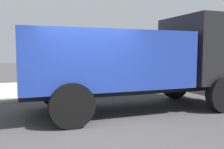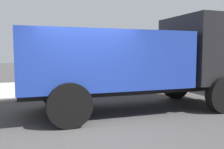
# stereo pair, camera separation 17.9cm
# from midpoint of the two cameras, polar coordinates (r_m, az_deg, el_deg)

# --- Properties ---
(ground_plane) EXTENTS (80.00, 80.00, 0.00)m
(ground_plane) POSITION_cam_midpoint_polar(r_m,az_deg,el_deg) (6.11, -5.15, -12.15)
(ground_plane) COLOR #423F3F
(sidewalk_curb) EXTENTS (36.00, 5.00, 0.15)m
(sidewalk_curb) POSITION_cam_midpoint_polar(r_m,az_deg,el_deg) (12.37, -12.61, -3.09)
(sidewalk_curb) COLOR #BCB7AD
(sidewalk_curb) RESTS_ON ground
(fire_hydrant) EXTENTS (0.24, 0.54, 0.90)m
(fire_hydrant) POSITION_cam_midpoint_polar(r_m,az_deg,el_deg) (11.16, -14.57, -1.13)
(fire_hydrant) COLOR yellow
(fire_hydrant) RESTS_ON sidewalk_curb
(loose_tire) EXTENTS (1.31, 0.94, 1.20)m
(loose_tire) POSITION_cam_midpoint_polar(r_m,az_deg,el_deg) (10.99, -14.31, -0.60)
(loose_tire) COLOR black
(loose_tire) RESTS_ON sidewalk_curb
(dump_truck_blue) EXTENTS (7.04, 2.89, 3.00)m
(dump_truck_blue) POSITION_cam_midpoint_polar(r_m,az_deg,el_deg) (7.91, 6.24, 3.63)
(dump_truck_blue) COLOR #1E3899
(dump_truck_blue) RESTS_ON ground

